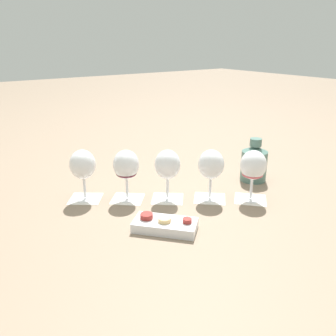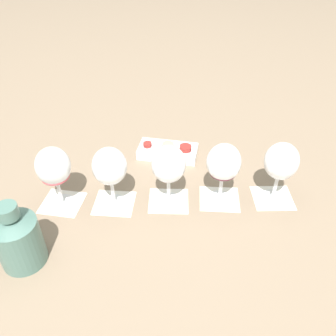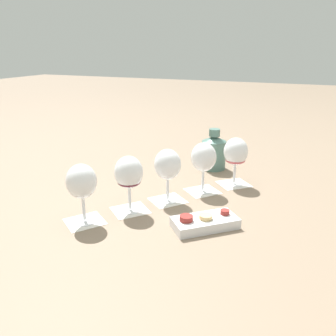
{
  "view_description": "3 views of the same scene",
  "coord_description": "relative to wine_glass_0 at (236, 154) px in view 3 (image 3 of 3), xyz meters",
  "views": [
    {
      "loc": [
        -0.89,
        0.62,
        0.51
      ],
      "look_at": [
        -0.0,
        -0.0,
        0.11
      ],
      "focal_mm": 38.0,
      "sensor_mm": 36.0,
      "label": 1
    },
    {
      "loc": [
        0.53,
        -0.41,
        0.65
      ],
      "look_at": [
        -0.0,
        -0.0,
        0.11
      ],
      "focal_mm": 38.0,
      "sensor_mm": 36.0,
      "label": 2
    },
    {
      "loc": [
        -0.41,
        0.96,
        0.47
      ],
      "look_at": [
        -0.0,
        -0.0,
        0.11
      ],
      "focal_mm": 38.0,
      "sensor_mm": 36.0,
      "label": 3
    }
  ],
  "objects": [
    {
      "name": "ground_plane",
      "position": [
        0.16,
        0.22,
        -0.12
      ],
      "size": [
        8.0,
        8.0,
        0.0
      ],
      "primitive_type": "plane",
      "color": "#7F6B56"
    },
    {
      "name": "tasting_card_2",
      "position": [
        0.17,
        0.22,
        -0.11
      ],
      "size": [
        0.14,
        0.14,
        0.0
      ],
      "color": "silver",
      "rests_on": "ground_plane"
    },
    {
      "name": "wine_glass_2",
      "position": [
        0.17,
        0.22,
        -0.0
      ],
      "size": [
        0.08,
        0.08,
        0.17
      ],
      "color": "white",
      "rests_on": "tasting_card_2"
    },
    {
      "name": "wine_glass_3",
      "position": [
        0.24,
        0.33,
        -0.0
      ],
      "size": [
        0.08,
        0.08,
        0.17
      ],
      "color": "white",
      "rests_on": "tasting_card_3"
    },
    {
      "name": "wine_glass_1",
      "position": [
        0.08,
        0.11,
        -0.0
      ],
      "size": [
        0.08,
        0.08,
        0.17
      ],
      "color": "white",
      "rests_on": "tasting_card_1"
    },
    {
      "name": "wine_glass_0",
      "position": [
        0.0,
        0.0,
        0.0
      ],
      "size": [
        0.08,
        0.08,
        0.17
      ],
      "color": "white",
      "rests_on": "tasting_card_0"
    },
    {
      "name": "tasting_card_3",
      "position": [
        0.24,
        0.33,
        -0.11
      ],
      "size": [
        0.14,
        0.14,
        0.0
      ],
      "color": "silver",
      "rests_on": "ground_plane"
    },
    {
      "name": "tasting_card_0",
      "position": [
        0.0,
        -0.0,
        -0.11
      ],
      "size": [
        0.14,
        0.14,
        0.0
      ],
      "color": "silver",
      "rests_on": "ground_plane"
    },
    {
      "name": "wine_glass_4",
      "position": [
        0.32,
        0.45,
        -0.0
      ],
      "size": [
        0.08,
        0.08,
        0.17
      ],
      "color": "white",
      "rests_on": "tasting_card_4"
    },
    {
      "name": "tasting_card_1",
      "position": [
        0.08,
        0.11,
        -0.11
      ],
      "size": [
        0.14,
        0.14,
        0.0
      ],
      "color": "silver",
      "rests_on": "ground_plane"
    },
    {
      "name": "ceramic_vase",
      "position": [
        0.12,
        -0.14,
        -0.04
      ],
      "size": [
        0.1,
        0.1,
        0.16
      ],
      "color": "#4C7066",
      "rests_on": "ground_plane"
    },
    {
      "name": "snack_dish",
      "position": [
        0.0,
        0.35,
        -0.1
      ],
      "size": [
        0.19,
        0.18,
        0.04
      ],
      "color": "silver",
      "rests_on": "ground_plane"
    },
    {
      "name": "tasting_card_4",
      "position": [
        0.32,
        0.45,
        -0.11
      ],
      "size": [
        0.14,
        0.14,
        0.0
      ],
      "color": "silver",
      "rests_on": "ground_plane"
    }
  ]
}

